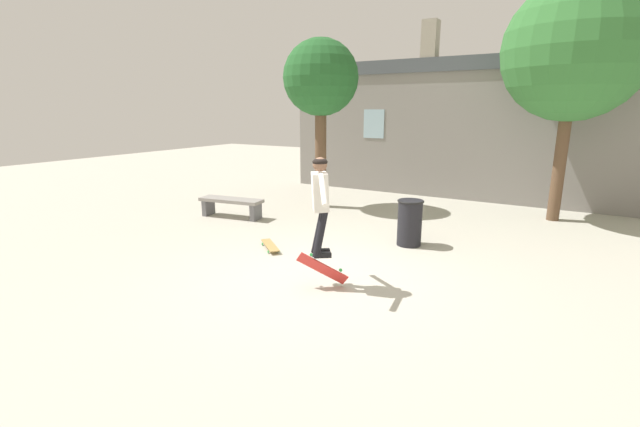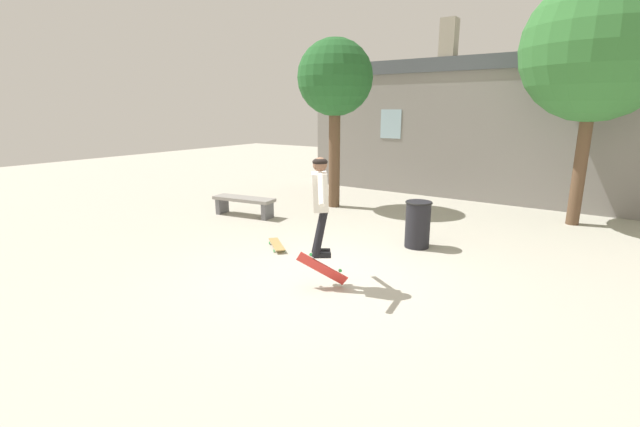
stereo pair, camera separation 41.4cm
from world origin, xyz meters
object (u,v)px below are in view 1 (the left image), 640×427
(tree_right, at_px, (575,51))
(park_bench, at_px, (231,204))
(skater, at_px, (320,198))
(trash_bin, at_px, (410,222))
(skateboard_flipping, at_px, (322,268))
(tree_left, at_px, (321,80))
(skateboard_resting, at_px, (270,245))

(tree_right, relative_size, park_bench, 3.26)
(park_bench, distance_m, skater, 4.91)
(trash_bin, relative_size, skateboard_flipping, 1.25)
(tree_left, distance_m, park_bench, 3.97)
(trash_bin, xyz_separation_m, skateboard_resting, (-2.24, -1.61, -0.41))
(tree_right, relative_size, trash_bin, 5.99)
(skater, height_order, skateboard_resting, skater)
(tree_left, xyz_separation_m, skateboard_resting, (1.06, -3.72, -3.31))
(park_bench, bearing_deg, skateboard_resting, -41.54)
(skater, height_order, skateboard_flipping, skater)
(trash_bin, distance_m, skateboard_resting, 2.78)
(skateboard_flipping, bearing_deg, trash_bin, 50.06)
(park_bench, xyz_separation_m, skater, (4.07, -2.53, 1.03))
(park_bench, distance_m, skateboard_flipping, 4.89)
(tree_right, relative_size, tree_left, 1.24)
(skater, bearing_deg, tree_left, 83.75)
(skateboard_flipping, xyz_separation_m, skateboard_resting, (-1.81, 1.08, -0.24))
(tree_right, height_order, skateboard_flipping, tree_right)
(skater, relative_size, skateboard_flipping, 2.03)
(tree_right, height_order, park_bench, tree_right)
(tree_right, distance_m, skater, 7.39)
(trash_bin, bearing_deg, skateboard_resting, -144.30)
(trash_bin, relative_size, skateboard_resting, 1.22)
(park_bench, relative_size, skateboard_flipping, 2.30)
(park_bench, bearing_deg, tree_left, 51.30)
(skater, relative_size, skateboard_resting, 1.99)
(tree_left, distance_m, skateboard_resting, 5.09)
(tree_right, xyz_separation_m, skater, (-2.86, -6.34, -2.52))
(tree_left, height_order, skateboard_resting, tree_left)
(skater, xyz_separation_m, skateboard_resting, (-1.74, 1.03, -1.31))
(tree_left, xyz_separation_m, trash_bin, (3.30, -2.12, -2.90))
(skater, bearing_deg, trash_bin, 42.54)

